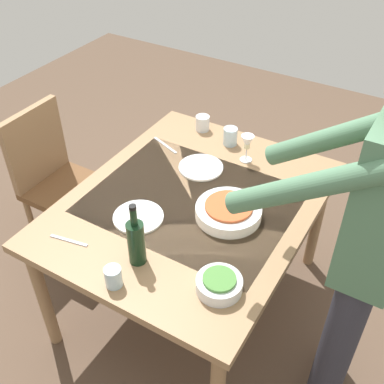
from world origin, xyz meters
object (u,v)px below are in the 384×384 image
person_server (367,245)px  wine_glass_left (247,144)px  water_cup_near_right (113,277)px  water_cup_far_left (230,136)px  side_bowl_salad (219,284)px  dinner_plate_near (138,217)px  wine_bottle (136,241)px  serving_bowl_pasta (228,211)px  water_cup_near_left (203,123)px  dinner_plate_far (201,167)px  dining_table (192,211)px  chair_near (54,174)px

person_server → wine_glass_left: bearing=-127.8°
water_cup_near_right → water_cup_far_left: (-1.12, -0.06, 0.01)m
wine_glass_left → water_cup_far_left: bearing=-123.7°
side_bowl_salad → dinner_plate_near: size_ratio=0.78×
water_cup_near_right → wine_glass_left: bearing=175.6°
side_bowl_salad → wine_bottle: bearing=-84.3°
wine_glass_left → serving_bowl_pasta: size_ratio=0.50×
wine_bottle → dinner_plate_near: bearing=-144.5°
person_server → water_cup_near_left: (-0.71, -1.08, -0.19)m
water_cup_near_left → dinner_plate_far: 0.38m
water_cup_far_left → serving_bowl_pasta: water_cup_far_left is taller
dinner_plate_near → water_cup_near_left: bearing=-171.1°
wine_glass_left → dinner_plate_far: size_ratio=0.66×
wine_bottle → water_cup_near_right: wine_bottle is taller
dining_table → water_cup_near_right: size_ratio=15.32×
water_cup_far_left → dinner_plate_near: water_cup_far_left is taller
water_cup_near_left → water_cup_near_right: bearing=13.0°
chair_near → side_bowl_salad: bearing=72.8°
wine_bottle → water_cup_near_right: bearing=-2.7°
chair_near → water_cup_far_left: size_ratio=9.17×
water_cup_near_right → person_server: bearing=119.4°
dinner_plate_far → person_server: bearing=67.0°
dinner_plate_near → water_cup_near_right: bearing=21.6°
water_cup_near_right → dinner_plate_near: (-0.36, -0.14, -0.04)m
wine_glass_left → dining_table: bearing=-10.1°
chair_near → dinner_plate_far: 0.90m
dinner_plate_far → water_cup_far_left: bearing=175.1°
chair_near → dining_table: bearing=90.5°
water_cup_near_right → side_bowl_salad: 0.41m
water_cup_near_right → side_bowl_salad: bearing=117.0°
dining_table → serving_bowl_pasta: bearing=85.8°
dining_table → water_cup_near_left: (-0.58, -0.27, 0.11)m
wine_bottle → wine_glass_left: wine_bottle is taller
wine_bottle → dinner_plate_far: (-0.69, -0.10, -0.10)m
person_server → side_bowl_salad: bearing=-58.7°
dining_table → side_bowl_salad: bearing=41.7°
water_cup_near_left → person_server: bearing=56.5°
chair_near → serving_bowl_pasta: 1.15m
side_bowl_salad → wine_glass_left: bearing=-161.1°
person_server → dinner_plate_far: 1.00m
chair_near → water_cup_near_right: chair_near is taller
dining_table → chair_near: 0.93m
dining_table → wine_glass_left: (-0.43, 0.08, 0.17)m
dinner_plate_near → serving_bowl_pasta: bearing=122.2°
dining_table → dinner_plate_near: (0.23, -0.15, 0.08)m
serving_bowl_pasta → dinner_plate_far: serving_bowl_pasta is taller
wine_glass_left → dinner_plate_far: wine_glass_left is taller
dining_table → serving_bowl_pasta: serving_bowl_pasta is taller
serving_bowl_pasta → dinner_plate_near: size_ratio=1.30×
chair_near → water_cup_near_left: size_ratio=10.38×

